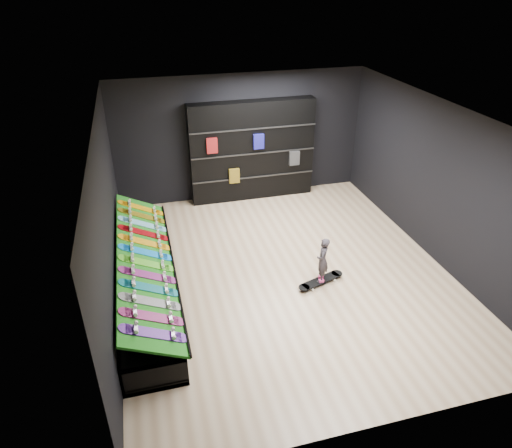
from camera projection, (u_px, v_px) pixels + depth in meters
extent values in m
cube|color=#CEB18B|center=(284.00, 271.00, 8.68)|extent=(6.00, 7.00, 0.01)
cube|color=white|center=(290.00, 116.00, 7.20)|extent=(6.00, 7.00, 0.01)
cube|color=black|center=(241.00, 137.00, 10.88)|extent=(6.00, 0.02, 3.00)
cube|color=black|center=(387.00, 339.00, 5.00)|extent=(6.00, 0.02, 3.00)
cube|color=black|center=(108.00, 223.00, 7.27)|extent=(0.02, 7.00, 3.00)
cube|color=black|center=(438.00, 183.00, 8.61)|extent=(0.02, 7.00, 3.00)
cube|color=#13600F|center=(146.00, 259.00, 7.77)|extent=(0.92, 4.50, 0.46)
cube|color=black|center=(252.00, 151.00, 10.93)|extent=(3.00, 0.35, 2.40)
imported|color=black|center=(322.00, 268.00, 8.17)|extent=(0.22, 0.24, 0.52)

